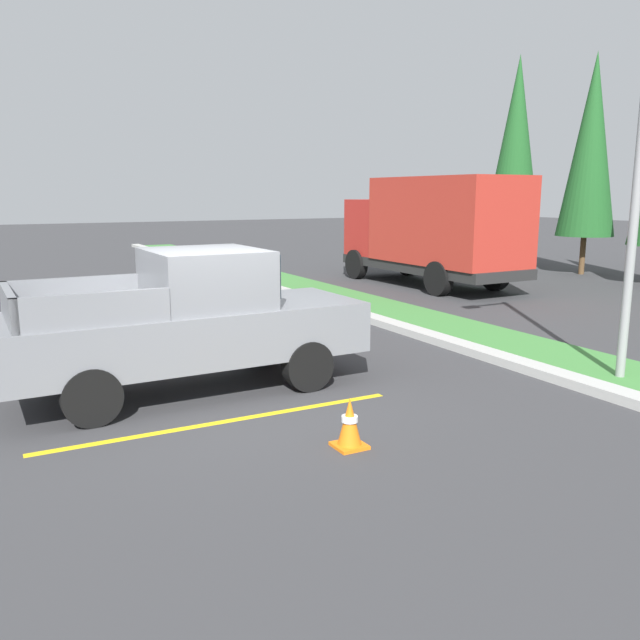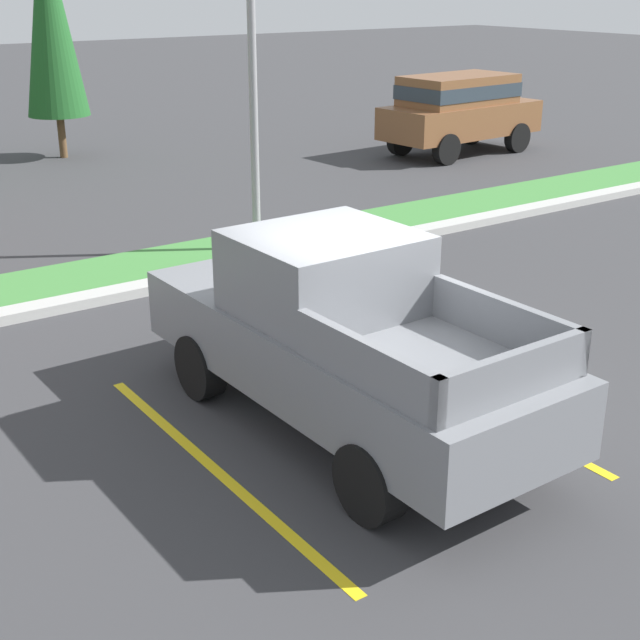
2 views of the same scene
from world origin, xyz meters
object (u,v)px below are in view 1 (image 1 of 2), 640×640
Objects in this scene: pickup_truck_main at (191,322)px; street_light at (634,139)px; cargo_truck_distant at (433,228)px; cypress_tree_leftmost at (516,144)px; cypress_tree_left_inner at (591,146)px; traffic_cone at (350,423)px.

pickup_truck_main is 0.83× the size of street_light.
cypress_tree_leftmost reaches higher than cargo_truck_distant.
cypress_tree_left_inner is (3.53, 0.11, -0.30)m from cypress_tree_leftmost.
street_light is 0.77× the size of cypress_tree_leftmost.
cypress_tree_left_inner is 12.91× the size of traffic_cone.
cypress_tree_left_inner is 19.38m from traffic_cone.
cypress_tree_leftmost reaches higher than traffic_cone.
street_light is 6.09m from traffic_cone.
cypress_tree_leftmost is 13.74× the size of traffic_cone.
traffic_cone is (10.21, -15.91, -4.27)m from cypress_tree_left_inner.
cypress_tree_left_inner is at bearing 132.10° from street_light.
cargo_truck_distant is 13.85m from traffic_cone.
pickup_truck_main is 3.27m from traffic_cone.
pickup_truck_main is 0.77× the size of cargo_truck_distant.
cargo_truck_distant is 1.08× the size of street_light.
traffic_cone is (13.74, -15.80, -4.56)m from cypress_tree_leftmost.
cypress_tree_left_inner is at bearing 89.28° from cargo_truck_distant.
cargo_truck_distant is 10.89m from street_light.
cargo_truck_distant is at bearing 138.38° from traffic_cone.
cypress_tree_left_inner reaches higher than traffic_cone.
street_light reaches higher than cargo_truck_distant.
cypress_tree_leftmost is 21.43m from traffic_cone.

